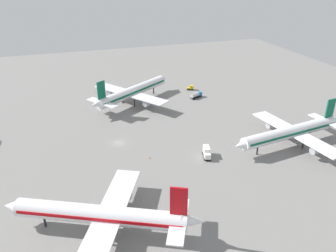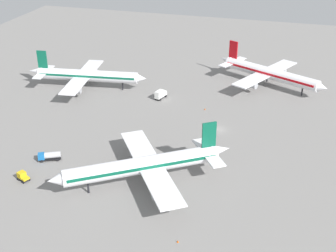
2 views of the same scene
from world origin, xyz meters
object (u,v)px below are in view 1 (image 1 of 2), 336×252
(airplane_at_gate, at_px, (132,92))
(airplane_distant, at_px, (102,215))
(airplane_taxiing, at_px, (292,132))
(baggage_tug, at_px, (191,88))
(fuel_truck, at_px, (196,95))
(safety_cone_near_gate, at_px, (95,91))
(safety_cone_far_side, at_px, (150,157))
(catering_truck, at_px, (207,152))

(airplane_at_gate, height_order, airplane_distant, airplane_at_gate)
(airplane_taxiing, bearing_deg, baggage_tug, -87.75)
(airplane_distant, bearing_deg, airplane_at_gate, -81.52)
(airplane_at_gate, bearing_deg, airplane_taxiing, -87.00)
(fuel_truck, bearing_deg, safety_cone_near_gate, 125.82)
(airplane_at_gate, relative_size, baggage_tug, 11.46)
(airplane_taxiing, relative_size, fuel_truck, 7.18)
(airplane_distant, xyz_separation_m, safety_cone_far_side, (-28.87, 19.09, -4.97))
(airplane_taxiing, relative_size, safety_cone_far_side, 77.64)
(catering_truck, bearing_deg, safety_cone_far_side, -89.57)
(fuel_truck, bearing_deg, airplane_at_gate, 147.58)
(safety_cone_near_gate, bearing_deg, fuel_truck, 62.28)
(safety_cone_near_gate, bearing_deg, airplane_taxiing, 37.04)
(airplane_at_gate, height_order, airplane_taxiing, airplane_at_gate)
(airplane_at_gate, xyz_separation_m, catering_truck, (53.69, 12.17, -3.71))
(baggage_tug, bearing_deg, fuel_truck, -74.74)
(airplane_at_gate, distance_m, airplane_distant, 81.47)
(airplane_distant, height_order, safety_cone_far_side, airplane_distant)
(airplane_at_gate, bearing_deg, fuel_truck, -40.44)
(airplane_at_gate, height_order, safety_cone_far_side, airplane_at_gate)
(baggage_tug, height_order, safety_cone_near_gate, baggage_tug)
(airplane_at_gate, relative_size, fuel_truck, 6.53)
(airplane_distant, bearing_deg, baggage_tug, -97.09)
(baggage_tug, distance_m, fuel_truck, 11.27)
(fuel_truck, relative_size, safety_cone_far_side, 10.81)
(airplane_at_gate, relative_size, safety_cone_far_side, 70.62)
(airplane_taxiing, height_order, airplane_distant, airplane_distant)
(airplane_distant, distance_m, baggage_tug, 102.53)
(baggage_tug, relative_size, catering_truck, 0.63)
(catering_truck, height_order, safety_cone_far_side, catering_truck)
(airplane_at_gate, height_order, safety_cone_near_gate, airplane_at_gate)
(safety_cone_far_side, bearing_deg, baggage_tug, 146.82)
(airplane_taxiing, relative_size, airplane_distant, 1.05)
(fuel_truck, distance_m, safety_cone_far_side, 57.73)
(airplane_at_gate, distance_m, safety_cone_far_side, 49.33)
(airplane_taxiing, distance_m, catering_truck, 30.73)
(fuel_truck, xyz_separation_m, safety_cone_far_side, (45.64, -35.34, -1.09))
(airplane_taxiing, distance_m, baggage_tug, 64.76)
(airplane_at_gate, bearing_deg, catering_truck, -111.70)
(airplane_at_gate, xyz_separation_m, airplane_distant, (77.61, -24.79, -0.13))
(airplane_distant, bearing_deg, safety_cone_near_gate, -69.82)
(catering_truck, xyz_separation_m, safety_cone_near_gate, (-73.79, -26.67, -1.40))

